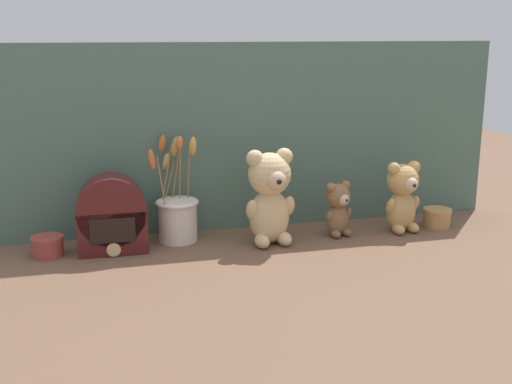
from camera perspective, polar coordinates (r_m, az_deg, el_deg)
name	(u,v)px	position (r m, az deg, el deg)	size (l,w,h in m)	color
ground_plane	(258,242)	(1.94, 0.15, -4.50)	(4.00, 4.00, 0.00)	brown
backdrop_wall	(244,137)	(2.02, -1.04, 4.88)	(1.69, 0.02, 0.59)	#4C6B5B
teddy_bear_large	(270,195)	(1.89, 1.25, -0.27)	(0.16, 0.15, 0.29)	#DBBC84
teddy_bear_medium	(403,195)	(2.06, 12.91, -0.29)	(0.12, 0.11, 0.23)	tan
teddy_bear_small	(338,208)	(1.99, 7.31, -1.39)	(0.10, 0.09, 0.17)	olive
flower_vase	(177,214)	(1.94, -7.01, -1.93)	(0.15, 0.14, 0.32)	silver
vintage_radio	(112,218)	(1.87, -12.69, -2.24)	(0.20, 0.11, 0.22)	#4C1919
decorative_tin_tall	(48,246)	(1.90, -18.02, -4.60)	(0.09, 0.09, 0.06)	#993D33
decorative_tin_short	(437,218)	(2.16, 15.78, -2.21)	(0.09, 0.09, 0.06)	tan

